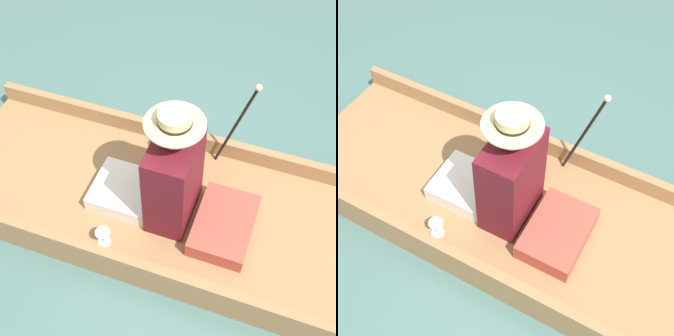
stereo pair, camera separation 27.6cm
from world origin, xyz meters
The scene contains 7 objects.
ground_plane centered at (0.00, 0.00, 0.00)m, with size 16.00×16.00×0.00m, color #476B66.
punt_boat centered at (0.00, 0.00, 0.09)m, with size 1.14×3.09×0.28m.
seat_cushion centered at (-0.08, -0.41, 0.21)m, with size 0.51×0.36×0.12m.
seated_person centered at (-0.04, 0.00, 0.48)m, with size 0.43×0.72×0.90m.
teddy_bear centered at (0.35, 0.03, 0.34)m, with size 0.29×0.17×0.41m.
wine_glass centered at (-0.42, 0.27, 0.24)m, with size 0.09×0.09×0.12m.
walking_cane centered at (0.47, -0.32, 0.60)m, with size 0.04×0.24×0.77m.
Camera 1 is at (-1.65, -0.59, 2.76)m, focal length 50.00 mm.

